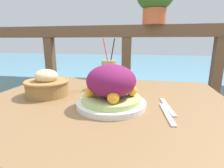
# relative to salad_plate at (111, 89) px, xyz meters

# --- Properties ---
(patio_table) EXTENTS (1.00, 0.83, 0.75)m
(patio_table) POSITION_rel_salad_plate_xyz_m (-0.04, 0.06, -0.18)
(patio_table) COLOR olive
(patio_table) RESTS_ON ground_plane
(railing_fence) EXTENTS (2.80, 0.08, 1.11)m
(railing_fence) POSITION_rel_salad_plate_xyz_m (-0.04, 0.83, -0.06)
(railing_fence) COLOR brown
(railing_fence) RESTS_ON ground_plane
(sea_backdrop) EXTENTS (12.00, 4.00, 0.54)m
(sea_backdrop) POSITION_rel_salad_plate_xyz_m (-0.04, 3.33, -0.55)
(sea_backdrop) COLOR #568EA8
(sea_backdrop) RESTS_ON ground_plane
(salad_plate) EXTENTS (0.26, 0.26, 0.16)m
(salad_plate) POSITION_rel_salad_plate_xyz_m (0.00, 0.00, 0.00)
(salad_plate) COLOR silver
(salad_plate) RESTS_ON patio_table
(drink_glass) EXTENTS (0.08, 0.08, 0.25)m
(drink_glass) POSITION_rel_salad_plate_xyz_m (-0.06, 0.26, 0.00)
(drink_glass) COLOR tan
(drink_glass) RESTS_ON patio_table
(bread_basket) EXTENTS (0.19, 0.19, 0.12)m
(bread_basket) POSITION_rel_salad_plate_xyz_m (-0.31, 0.08, -0.02)
(bread_basket) COLOR olive
(bread_basket) RESTS_ON patio_table
(fork) EXTENTS (0.04, 0.18, 0.00)m
(fork) POSITION_rel_salad_plate_xyz_m (0.20, 0.03, -0.07)
(fork) COLOR silver
(fork) RESTS_ON patio_table
(knife) EXTENTS (0.04, 0.18, 0.00)m
(knife) POSITION_rel_salad_plate_xyz_m (0.19, -0.04, -0.07)
(knife) COLOR silver
(knife) RESTS_ON patio_table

